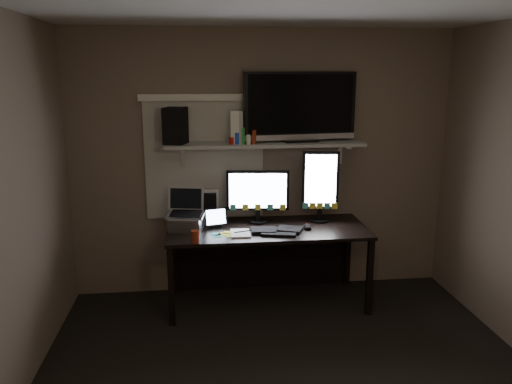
{
  "coord_description": "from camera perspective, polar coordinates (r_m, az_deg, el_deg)",
  "views": [
    {
      "loc": [
        -0.59,
        -2.84,
        2.11
      ],
      "look_at": [
        -0.13,
        1.25,
        1.11
      ],
      "focal_mm": 35.0,
      "sensor_mm": 36.0,
      "label": 1
    }
  ],
  "objects": [
    {
      "name": "monitor_landscape",
      "position": [
        4.62,
        0.21,
        -0.46
      ],
      "size": [
        0.58,
        0.13,
        0.51
      ],
      "primitive_type": "cube",
      "rotation": [
        0.0,
        0.0,
        -0.11
      ],
      "color": "black",
      "rests_on": "desk"
    },
    {
      "name": "wall_shelf",
      "position": [
        4.55,
        1.03,
        5.5
      ],
      "size": [
        1.8,
        0.35,
        0.03
      ],
      "primitive_type": "cube",
      "color": "#A4A4A0",
      "rests_on": "back_wall"
    },
    {
      "name": "back_wall",
      "position": [
        4.76,
        0.75,
        3.23
      ],
      "size": [
        3.6,
        0.0,
        3.6
      ],
      "primitive_type": "plane",
      "rotation": [
        1.57,
        0.0,
        0.0
      ],
      "color": "#736252",
      "rests_on": "floor"
    },
    {
      "name": "notepad",
      "position": [
        4.35,
        -1.79,
        -4.74
      ],
      "size": [
        0.17,
        0.24,
        0.01
      ],
      "primitive_type": "cube",
      "rotation": [
        0.0,
        0.0,
        -0.02
      ],
      "color": "white",
      "rests_on": "desk"
    },
    {
      "name": "tv",
      "position": [
        4.6,
        5.08,
        9.65
      ],
      "size": [
        1.06,
        0.31,
        0.63
      ],
      "primitive_type": "cube",
      "rotation": [
        0.0,
        0.0,
        0.12
      ],
      "color": "black",
      "rests_on": "wall_shelf"
    },
    {
      "name": "sticky_notes",
      "position": [
        4.37,
        -3.4,
        -4.74
      ],
      "size": [
        0.38,
        0.31,
        0.0
      ],
      "primitive_type": null,
      "rotation": [
        0.0,
        0.0,
        -0.23
      ],
      "color": "#FFF045",
      "rests_on": "desk"
    },
    {
      "name": "laptop",
      "position": [
        4.45,
        -8.03,
        -2.11
      ],
      "size": [
        0.37,
        0.32,
        0.36
      ],
      "primitive_type": "cube",
      "rotation": [
        0.0,
        0.0,
        -0.2
      ],
      "color": "silver",
      "rests_on": "desk"
    },
    {
      "name": "cup",
      "position": [
        4.16,
        -6.96,
        -5.08
      ],
      "size": [
        0.09,
        0.09,
        0.1
      ],
      "primitive_type": "cylinder",
      "rotation": [
        0.0,
        0.0,
        0.34
      ],
      "color": "maroon",
      "rests_on": "desk"
    },
    {
      "name": "window_blinds",
      "position": [
        4.7,
        -5.91,
        3.64
      ],
      "size": [
        1.1,
        0.02,
        1.1
      ],
      "primitive_type": "cube",
      "color": "beige",
      "rests_on": "back_wall"
    },
    {
      "name": "desk",
      "position": [
        4.7,
        1.11,
        -5.72
      ],
      "size": [
        1.8,
        0.75,
        0.73
      ],
      "color": "black",
      "rests_on": "floor"
    },
    {
      "name": "file_sorter",
      "position": [
        4.67,
        -6.0,
        -1.64
      ],
      "size": [
        0.25,
        0.14,
        0.31
      ],
      "primitive_type": "cube",
      "rotation": [
        0.0,
        0.0,
        -0.11
      ],
      "color": "black",
      "rests_on": "desk"
    },
    {
      "name": "speaker",
      "position": [
        4.5,
        -9.2,
        7.48
      ],
      "size": [
        0.23,
        0.26,
        0.32
      ],
      "primitive_type": "cube",
      "rotation": [
        0.0,
        0.0,
        -0.29
      ],
      "color": "black",
      "rests_on": "wall_shelf"
    },
    {
      "name": "mouse",
      "position": [
        4.52,
        5.93,
        -3.97
      ],
      "size": [
        0.07,
        0.11,
        0.04
      ],
      "primitive_type": "ellipsoid",
      "rotation": [
        0.0,
        0.0,
        0.06
      ],
      "color": "black",
      "rests_on": "desk"
    },
    {
      "name": "keyboard",
      "position": [
        4.42,
        2.36,
        -4.36
      ],
      "size": [
        0.49,
        0.28,
        0.03
      ],
      "primitive_type": "cube",
      "rotation": [
        0.0,
        0.0,
        -0.24
      ],
      "color": "black",
      "rests_on": "desk"
    },
    {
      "name": "monitor_portrait",
      "position": [
        4.68,
        7.36,
        0.68
      ],
      "size": [
        0.34,
        0.11,
        0.68
      ],
      "primitive_type": "cube",
      "rotation": [
        0.0,
        0.0,
        -0.14
      ],
      "color": "black",
      "rests_on": "desk"
    },
    {
      "name": "bottles",
      "position": [
        4.43,
        -1.52,
        6.44
      ],
      "size": [
        0.24,
        0.13,
        0.15
      ],
      "primitive_type": null,
      "rotation": [
        0.0,
        0.0,
        0.34
      ],
      "color": "#A50F0C",
      "rests_on": "wall_shelf"
    },
    {
      "name": "game_console",
      "position": [
        4.54,
        -2.11,
        7.51
      ],
      "size": [
        0.14,
        0.26,
        0.29
      ],
      "primitive_type": "cube",
      "rotation": [
        0.0,
        0.0,
        -0.28
      ],
      "color": "silver",
      "rests_on": "wall_shelf"
    },
    {
      "name": "tablet",
      "position": [
        4.52,
        -4.6,
        -2.95
      ],
      "size": [
        0.23,
        0.14,
        0.19
      ],
      "primitive_type": "cube",
      "rotation": [
        0.0,
        0.0,
        0.25
      ],
      "color": "black",
      "rests_on": "desk"
    }
  ]
}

